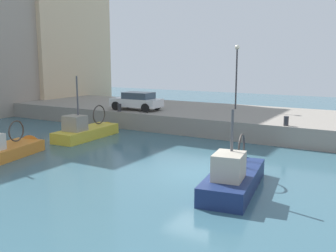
# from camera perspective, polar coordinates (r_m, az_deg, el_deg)

# --- Properties ---
(water_surface) EXTENTS (80.00, 80.00, 0.00)m
(water_surface) POSITION_cam_1_polar(r_m,az_deg,el_deg) (17.11, 4.47, -6.97)
(water_surface) COLOR #386070
(water_surface) RESTS_ON ground
(quay_wall) EXTENTS (9.00, 56.00, 1.20)m
(quay_wall) POSITION_cam_1_polar(r_m,az_deg,el_deg) (27.54, 15.09, 0.45)
(quay_wall) COLOR gray
(quay_wall) RESTS_ON ground
(fishing_boat_navy) EXTENTS (5.78, 2.40, 3.94)m
(fishing_boat_navy) POSITION_cam_1_polar(r_m,az_deg,el_deg) (15.42, 9.97, -8.47)
(fishing_boat_navy) COLOR navy
(fishing_boat_navy) RESTS_ON ground
(fishing_boat_orange) EXTENTS (6.18, 2.81, 4.59)m
(fishing_boat_orange) POSITION_cam_1_polar(r_m,az_deg,el_deg) (21.22, -23.37, -4.09)
(fishing_boat_orange) COLOR orange
(fishing_boat_orange) RESTS_ON ground
(fishing_boat_yellow) EXTENTS (5.68, 1.89, 4.69)m
(fishing_boat_yellow) POSITION_cam_1_polar(r_m,az_deg,el_deg) (25.12, -11.63, -1.36)
(fishing_boat_yellow) COLOR gold
(fishing_boat_yellow) RESTS_ON ground
(parked_car_white) EXTENTS (1.97, 3.89, 1.34)m
(parked_car_white) POSITION_cam_1_polar(r_m,az_deg,el_deg) (28.80, -4.65, 3.76)
(parked_car_white) COLOR silver
(parked_car_white) RESTS_ON quay_wall
(mooring_bollard_mid) EXTENTS (0.28, 0.28, 0.55)m
(mooring_bollard_mid) POSITION_cam_1_polar(r_m,az_deg,el_deg) (22.94, 17.20, 0.72)
(mooring_bollard_mid) COLOR #2D2D33
(mooring_bollard_mid) RESTS_ON quay_wall
(mooring_bollard_north) EXTENTS (0.28, 0.28, 0.55)m
(mooring_bollard_north) POSITION_cam_1_polar(r_m,az_deg,el_deg) (28.18, -7.26, 2.72)
(mooring_bollard_north) COLOR #2D2D33
(mooring_bollard_north) RESTS_ON quay_wall
(quay_streetlamp) EXTENTS (0.36, 0.36, 4.83)m
(quay_streetlamp) POSITION_cam_1_polar(r_m,az_deg,el_deg) (29.60, 10.20, 8.78)
(quay_streetlamp) COLOR #38383D
(quay_streetlamp) RESTS_ON quay_wall
(waterfront_building_central) EXTENTS (10.29, 7.37, 21.34)m
(waterfront_building_central) POSITION_cam_1_polar(r_m,az_deg,el_deg) (43.72, -16.81, 17.03)
(waterfront_building_central) COLOR beige
(waterfront_building_central) RESTS_ON ground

